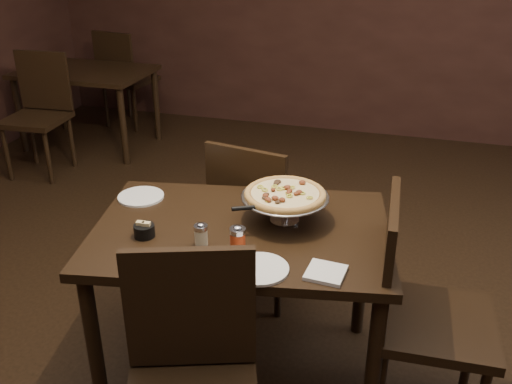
# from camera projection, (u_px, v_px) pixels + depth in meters

# --- Properties ---
(room) EXTENTS (6.04, 7.04, 2.84)m
(room) POSITION_uv_depth(u_px,v_px,m) (249.00, 73.00, 2.09)
(room) COLOR black
(room) RESTS_ON ground
(dining_table) EXTENTS (1.34, 1.02, 0.76)m
(dining_table) POSITION_uv_depth(u_px,v_px,m) (241.00, 249.00, 2.40)
(dining_table) COLOR black
(dining_table) RESTS_ON ground
(background_table) EXTENTS (1.14, 0.76, 0.71)m
(background_table) POSITION_uv_depth(u_px,v_px,m) (86.00, 80.00, 5.08)
(background_table) COLOR black
(background_table) RESTS_ON ground
(pizza_stand) EXTENTS (0.37, 0.37, 0.15)m
(pizza_stand) POSITION_uv_depth(u_px,v_px,m) (285.00, 194.00, 2.36)
(pizza_stand) COLOR #B4B4BB
(pizza_stand) RESTS_ON dining_table
(parmesan_shaker) EXTENTS (0.05, 0.05, 0.10)m
(parmesan_shaker) POSITION_uv_depth(u_px,v_px,m) (201.00, 234.00, 2.22)
(parmesan_shaker) COLOR beige
(parmesan_shaker) RESTS_ON dining_table
(pepper_flake_shaker) EXTENTS (0.06, 0.06, 0.11)m
(pepper_flake_shaker) POSITION_uv_depth(u_px,v_px,m) (238.00, 239.00, 2.17)
(pepper_flake_shaker) COLOR maroon
(pepper_flake_shaker) RESTS_ON dining_table
(packet_caddy) EXTENTS (0.08, 0.08, 0.07)m
(packet_caddy) POSITION_uv_depth(u_px,v_px,m) (144.00, 230.00, 2.28)
(packet_caddy) COLOR black
(packet_caddy) RESTS_ON dining_table
(napkin_stack) EXTENTS (0.15, 0.15, 0.01)m
(napkin_stack) POSITION_uv_depth(u_px,v_px,m) (326.00, 273.00, 2.04)
(napkin_stack) COLOR silver
(napkin_stack) RESTS_ON dining_table
(plate_left) EXTENTS (0.21, 0.21, 0.01)m
(plate_left) POSITION_uv_depth(u_px,v_px,m) (141.00, 197.00, 2.61)
(plate_left) COLOR white
(plate_left) RESTS_ON dining_table
(plate_near) EXTENTS (0.22, 0.22, 0.01)m
(plate_near) POSITION_uv_depth(u_px,v_px,m) (259.00, 269.00, 2.07)
(plate_near) COLOR white
(plate_near) RESTS_ON dining_table
(serving_spatula) EXTENTS (0.15, 0.15, 0.02)m
(serving_spatula) POSITION_uv_depth(u_px,v_px,m) (247.00, 208.00, 2.25)
(serving_spatula) COLOR #B4B4BB
(serving_spatula) RESTS_ON pizza_stand
(chair_far) EXTENTS (0.51, 0.51, 0.93)m
(chair_far) POSITION_uv_depth(u_px,v_px,m) (257.00, 216.00, 2.98)
(chair_far) COLOR black
(chair_far) RESTS_ON ground
(chair_near) EXTENTS (0.57, 0.57, 0.96)m
(chair_near) POSITION_uv_depth(u_px,v_px,m) (191.00, 380.00, 1.91)
(chair_near) COLOR black
(chair_near) RESTS_ON ground
(chair_side) EXTENTS (0.48, 0.48, 0.99)m
(chair_side) POSITION_uv_depth(u_px,v_px,m) (417.00, 306.00, 2.24)
(chair_side) COLOR black
(chair_side) RESTS_ON ground
(bg_chair_far) EXTENTS (0.52, 0.52, 0.96)m
(bg_chair_far) POSITION_uv_depth(u_px,v_px,m) (124.00, 75.00, 5.62)
(bg_chair_far) COLOR black
(bg_chair_far) RESTS_ON ground
(bg_chair_near) EXTENTS (0.48, 0.48, 0.97)m
(bg_chair_near) POSITION_uv_depth(u_px,v_px,m) (39.00, 109.00, 4.60)
(bg_chair_near) COLOR black
(bg_chair_near) RESTS_ON ground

